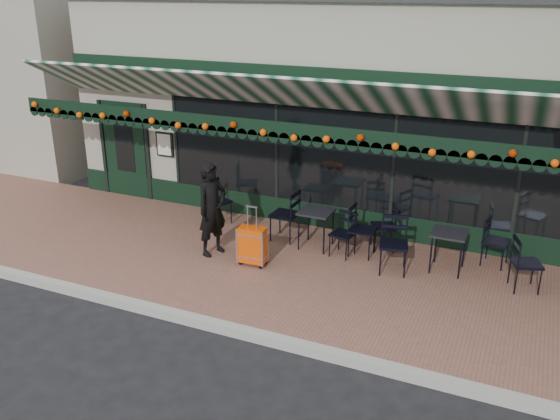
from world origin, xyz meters
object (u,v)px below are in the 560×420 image
at_px(suitcase, 252,246).
at_px(chair_a_right, 496,242).
at_px(chair_b_front, 343,235).
at_px(chair_solo, 218,202).
at_px(chair_a_left, 383,227).
at_px(woman, 212,209).
at_px(chair_a_front, 394,245).
at_px(chair_a_extra, 526,264).
at_px(cafe_table_a, 449,236).
at_px(chair_b_left, 285,215).
at_px(cafe_table_b, 316,214).
at_px(chair_b_right, 363,231).

relative_size(suitcase, chair_a_right, 1.26).
bearing_deg(chair_b_front, chair_solo, -178.21).
bearing_deg(chair_a_left, woman, -86.06).
bearing_deg(chair_a_front, chair_a_right, 19.37).
relative_size(chair_a_front, chair_a_extra, 1.09).
bearing_deg(cafe_table_a, chair_b_front, -174.78).
xyz_separation_m(chair_a_extra, chair_b_front, (-3.10, 0.02, -0.04)).
xyz_separation_m(woman, chair_b_left, (0.94, 1.12, -0.36)).
distance_m(cafe_table_b, chair_solo, 2.29).
distance_m(chair_a_front, chair_b_front, 1.03).
bearing_deg(woman, chair_a_right, -52.87).
height_order(woman, chair_b_front, woman).
distance_m(chair_a_left, chair_solo, 3.44).
distance_m(chair_a_left, chair_a_right, 1.98).
bearing_deg(chair_a_front, chair_b_left, 153.66).
distance_m(chair_a_front, chair_solo, 3.90).
height_order(chair_a_right, chair_b_left, chair_b_left).
height_order(chair_a_left, chair_solo, chair_solo).
bearing_deg(cafe_table_a, cafe_table_b, -179.84).
distance_m(suitcase, chair_a_extra, 4.53).
height_order(cafe_table_a, chair_b_front, chair_b_front).
xyz_separation_m(woman, chair_a_left, (2.79, 1.44, -0.42)).
bearing_deg(chair_a_left, cafe_table_a, 48.68).
height_order(woman, chair_b_right, woman).
bearing_deg(cafe_table_a, chair_b_left, 178.35).
xyz_separation_m(chair_a_front, chair_a_extra, (2.10, 0.25, -0.04)).
height_order(chair_a_front, chair_a_extra, chair_a_front).
height_order(cafe_table_b, chair_b_right, chair_b_right).
distance_m(chair_a_right, chair_solo, 5.42).
xyz_separation_m(chair_a_right, chair_b_right, (-2.26, -0.54, 0.04)).
xyz_separation_m(chair_a_right, chair_solo, (-5.41, -0.28, 0.03)).
relative_size(chair_b_left, chair_b_right, 1.06).
bearing_deg(chair_b_front, cafe_table_a, 15.94).
distance_m(cafe_table_a, chair_b_right, 1.54).
bearing_deg(chair_a_right, woman, 117.71).
height_order(cafe_table_b, chair_b_left, chair_b_left).
height_order(chair_a_front, chair_b_right, chair_a_front).
xyz_separation_m(cafe_table_a, chair_a_right, (0.73, 0.56, -0.21)).
xyz_separation_m(suitcase, chair_solo, (-1.51, 1.45, 0.10)).
distance_m(suitcase, chair_b_left, 1.27).
distance_m(suitcase, chair_b_front, 1.66).
bearing_deg(cafe_table_a, chair_a_right, 37.48).
relative_size(chair_a_right, chair_a_extra, 0.96).
height_order(woman, cafe_table_a, woman).
bearing_deg(chair_b_right, woman, 113.49).
relative_size(chair_a_extra, chair_b_front, 1.09).
distance_m(chair_a_front, chair_a_extra, 2.12).
xyz_separation_m(suitcase, chair_a_front, (2.32, 0.73, 0.13)).
distance_m(woman, cafe_table_a, 4.17).
height_order(cafe_table_b, chair_a_extra, chair_a_extra).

